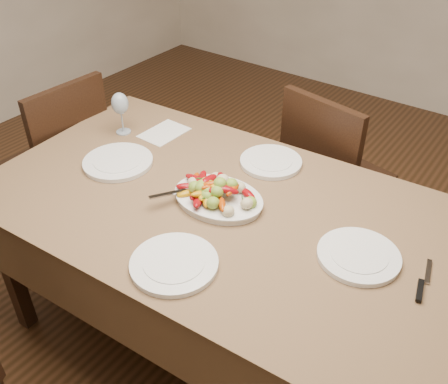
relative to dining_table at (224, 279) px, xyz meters
name	(u,v)px	position (x,y,z in m)	size (l,w,h in m)	color
floor	(177,347)	(-0.14, -0.17, -0.38)	(6.00, 6.00, 0.00)	#3A2211
dining_table	(224,279)	(0.00, 0.00, 0.00)	(1.84, 1.04, 0.76)	brown
chair_far	(337,177)	(0.10, 0.82, 0.10)	(0.42, 0.42, 0.95)	black
chair_left	(57,162)	(-1.14, 0.09, 0.10)	(0.42, 0.42, 0.95)	black
serving_platter	(218,200)	(-0.03, 0.00, 0.39)	(0.34, 0.25, 0.02)	white
roasted_vegetables	(218,187)	(-0.03, 0.00, 0.45)	(0.27, 0.19, 0.09)	maroon
serving_spoon	(198,191)	(-0.09, -0.04, 0.43)	(0.28, 0.06, 0.03)	#9EA0A8
plate_left	(118,162)	(-0.52, -0.03, 0.39)	(0.29, 0.29, 0.02)	white
plate_right	(359,256)	(0.51, 0.03, 0.39)	(0.27, 0.27, 0.02)	white
plate_far	(271,162)	(-0.01, 0.34, 0.39)	(0.25, 0.25, 0.02)	white
plate_near	(174,264)	(0.06, -0.34, 0.39)	(0.28, 0.28, 0.02)	white
wine_glass	(121,112)	(-0.69, 0.17, 0.48)	(0.08, 0.08, 0.20)	#8C99A5
menu_card	(164,133)	(-0.54, 0.28, 0.38)	(0.15, 0.21, 0.00)	silver
table_knife	(423,282)	(0.72, 0.04, 0.38)	(0.02, 0.20, 0.01)	#9EA0A8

